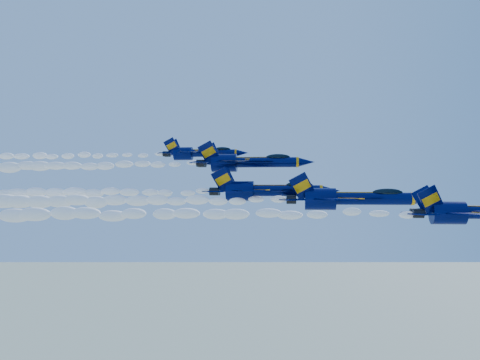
# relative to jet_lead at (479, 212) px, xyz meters

# --- Properties ---
(jet_lead) EXTENTS (15.99, 13.12, 5.94)m
(jet_lead) POSITION_rel_jet_lead_xyz_m (0.00, 0.00, 0.00)
(jet_lead) COLOR #00073B
(smoke_trail_jet_lead) EXTENTS (47.67, 1.78, 1.60)m
(smoke_trail_jet_lead) POSITION_rel_jet_lead_xyz_m (-30.67, 0.00, -0.39)
(smoke_trail_jet_lead) COLOR white
(jet_second) EXTENTS (19.73, 16.19, 7.33)m
(jet_second) POSITION_rel_jet_lead_xyz_m (-12.00, 13.23, 1.25)
(jet_second) COLOR #00073B
(smoke_trail_jet_second) EXTENTS (47.67, 2.20, 1.98)m
(smoke_trail_jet_second) POSITION_rel_jet_lead_xyz_m (-44.27, 13.23, 0.82)
(smoke_trail_jet_second) COLOR white
(jet_third) EXTENTS (19.21, 15.76, 7.14)m
(jet_third) POSITION_rel_jet_lead_xyz_m (-23.70, 17.31, 2.35)
(jet_third) COLOR #00073B
(smoke_trail_jet_third) EXTENTS (47.67, 2.14, 1.93)m
(smoke_trail_jet_third) POSITION_rel_jet_lead_xyz_m (-55.74, 17.31, 1.92)
(smoke_trail_jet_third) COLOR white
(jet_fourth) EXTENTS (19.27, 15.81, 7.16)m
(jet_fourth) POSITION_rel_jet_lead_xyz_m (-27.11, 24.11, 6.99)
(jet_fourth) COLOR #00073B
(smoke_trail_jet_fourth) EXTENTS (47.67, 2.15, 1.93)m
(smoke_trail_jet_fourth) POSITION_rel_jet_lead_xyz_m (-59.19, 24.11, 6.56)
(smoke_trail_jet_fourth) COLOR white
(jet_fifth) EXTENTS (15.52, 12.73, 5.77)m
(jet_fifth) POSITION_rel_jet_lead_xyz_m (-36.48, 31.05, 9.14)
(jet_fifth) COLOR #00073B
(smoke_trail_jet_fifth) EXTENTS (47.67, 1.73, 1.56)m
(smoke_trail_jet_fifth) POSITION_rel_jet_lead_xyz_m (-66.94, 31.05, 8.75)
(smoke_trail_jet_fifth) COLOR white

